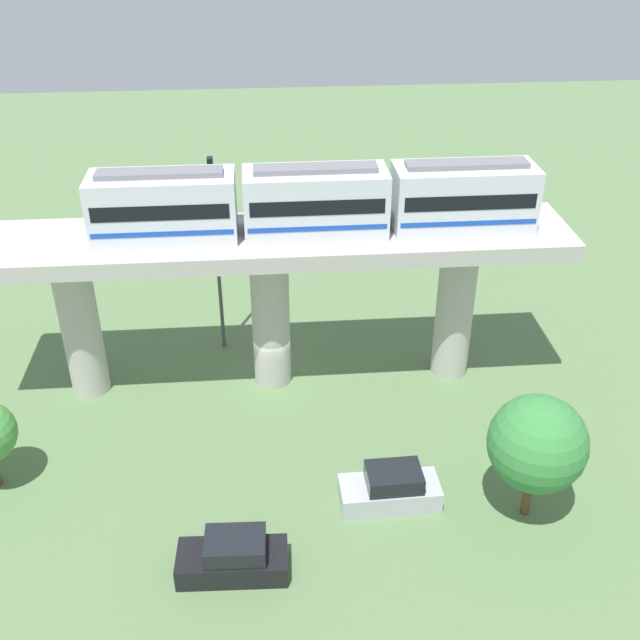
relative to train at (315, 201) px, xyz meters
The scene contains 7 objects.
ground_plane 10.18m from the train, 90.00° to the right, with size 120.00×120.00×0.00m, color #5B7A4C.
viaduct 4.29m from the train, 90.00° to the right, with size 5.20×28.85×8.40m.
train is the anchor object (origin of this frame).
parked_car_silver 13.34m from the train, 14.43° to the left, with size 1.92×4.25×1.76m.
parked_car_black 16.06m from the train, 18.34° to the right, with size 1.97×4.27×1.76m.
tree_near_viaduct 14.49m from the train, 37.22° to the left, with size 3.95×3.95×5.73m.
signal_post 7.14m from the train, 124.68° to the right, with size 0.44×0.28×11.00m.
Camera 1 is at (32.47, -0.25, 23.33)m, focal length 42.40 mm.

